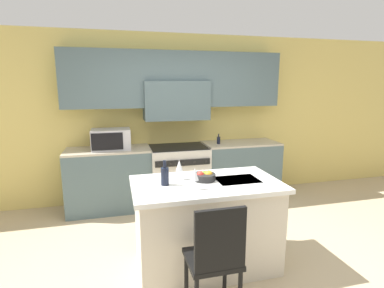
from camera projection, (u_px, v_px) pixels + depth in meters
The scene contains 12 objects.
ground_plane at pixel (214, 267), 3.17m from camera, with size 10.00×10.00×0.00m, color tan.
back_cabinetry at pixel (174, 104), 4.85m from camera, with size 10.00×0.46×2.70m.
back_counter at pixel (178, 174), 4.83m from camera, with size 3.39×0.62×0.95m.
range_stove at pixel (178, 175), 4.81m from camera, with size 0.90×0.70×0.94m.
microwave at pixel (111, 139), 4.46m from camera, with size 0.56×0.40×0.30m.
kitchen_island at pixel (206, 224), 3.12m from camera, with size 1.50×0.85×0.93m.
island_chair at pixel (215, 256), 2.35m from camera, with size 0.42×0.40×1.01m.
wine_bottle at pixel (165, 176), 2.93m from camera, with size 0.08×0.08×0.25m.
wine_glass_near at pixel (195, 175), 2.79m from camera, with size 0.07×0.07×0.21m.
wine_glass_far at pixel (179, 166), 3.09m from camera, with size 0.07×0.07×0.21m.
fruit_bowl at pixel (205, 176), 3.08m from camera, with size 0.23×0.23×0.10m.
oil_bottle_on_counter at pixel (219, 140), 4.86m from camera, with size 0.06×0.06×0.16m.
Camera 1 is at (-0.94, -2.70, 1.90)m, focal length 28.00 mm.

